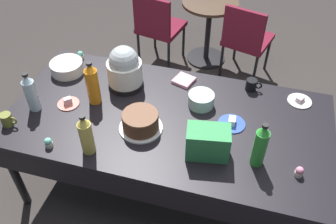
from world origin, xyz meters
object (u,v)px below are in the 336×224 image
at_px(dessert_plate_cobalt, 232,123).
at_px(soda_carton, 208,142).
at_px(coffee_mug_olive, 7,120).
at_px(soda_bottle_lime_soda, 260,146).
at_px(glass_salad_bowl, 201,100).
at_px(soda_bottle_ginger_ale, 86,135).
at_px(ceramic_snack_bowl, 67,67).
at_px(cupcake_berry, 48,143).
at_px(maroon_chair_right, 246,37).
at_px(dessert_plate_white, 300,100).
at_px(soda_bottle_water, 31,93).
at_px(potluck_table, 168,124).
at_px(dessert_plate_coral, 68,103).
at_px(maroon_chair_left, 158,25).
at_px(slow_cooker, 124,69).
at_px(frosted_layer_cake, 140,122).
at_px(cupcake_cocoa, 80,55).
at_px(soda_bottle_orange_juice, 92,84).
at_px(cupcake_mint, 299,172).
at_px(coffee_mug_black, 252,85).
at_px(round_cafe_table, 209,21).

bearing_deg(dessert_plate_cobalt, soda_carton, -110.82).
relative_size(coffee_mug_olive, soda_carton, 0.45).
bearing_deg(coffee_mug_olive, soda_bottle_lime_soda, 4.24).
height_order(glass_salad_bowl, soda_bottle_ginger_ale, soda_bottle_ginger_ale).
bearing_deg(ceramic_snack_bowl, cupcake_berry, -71.41).
bearing_deg(coffee_mug_olive, maroon_chair_right, 54.81).
height_order(dessert_plate_white, maroon_chair_right, maroon_chair_right).
bearing_deg(soda_bottle_water, ceramic_snack_bowl, 87.44).
bearing_deg(potluck_table, soda_bottle_lime_soda, -20.71).
distance_m(dessert_plate_coral, maroon_chair_left, 1.70).
height_order(slow_cooker, soda_bottle_lime_soda, slow_cooker).
distance_m(frosted_layer_cake, dessert_plate_coral, 0.58).
bearing_deg(dessert_plate_cobalt, ceramic_snack_bowl, 170.03).
relative_size(potluck_table, cupcake_cocoa, 32.59).
bearing_deg(potluck_table, maroon_chair_right, 76.75).
bearing_deg(slow_cooker, maroon_chair_left, 97.00).
distance_m(dessert_plate_cobalt, soda_bottle_orange_juice, 0.99).
height_order(potluck_table, maroon_chair_left, maroon_chair_left).
relative_size(dessert_plate_white, cupcake_mint, 2.53).
height_order(dessert_plate_coral, cupcake_mint, cupcake_mint).
bearing_deg(soda_bottle_orange_juice, coffee_mug_black, 22.17).
bearing_deg(ceramic_snack_bowl, cupcake_cocoa, 84.64).
bearing_deg(soda_bottle_ginger_ale, dessert_plate_white, 33.48).
relative_size(coffee_mug_olive, coffee_mug_black, 0.98).
relative_size(glass_salad_bowl, cupcake_cocoa, 2.72).
height_order(soda_bottle_ginger_ale, maroon_chair_right, soda_bottle_ginger_ale).
xyz_separation_m(slow_cooker, glass_salad_bowl, (0.59, -0.06, -0.11)).
height_order(cupcake_mint, maroon_chair_right, maroon_chair_right).
bearing_deg(frosted_layer_cake, cupcake_berry, -149.08).
xyz_separation_m(soda_bottle_ginger_ale, round_cafe_table, (0.34, 2.25, -0.39)).
distance_m(frosted_layer_cake, dessert_plate_white, 1.16).
bearing_deg(ceramic_snack_bowl, coffee_mug_black, 6.82).
distance_m(soda_bottle_lime_soda, coffee_mug_olive, 1.63).
bearing_deg(dessert_plate_coral, coffee_mug_olive, -134.49).
xyz_separation_m(potluck_table, soda_bottle_ginger_ale, (-0.39, -0.42, 0.20)).
relative_size(glass_salad_bowl, cupcake_mint, 2.72).
xyz_separation_m(dessert_plate_cobalt, soda_bottle_water, (-1.35, -0.21, 0.13)).
bearing_deg(slow_cooker, soda_carton, -34.49).
xyz_separation_m(soda_bottle_lime_soda, coffee_mug_black, (-0.11, 0.69, -0.11)).
height_order(frosted_layer_cake, soda_bottle_water, soda_bottle_water).
distance_m(ceramic_snack_bowl, coffee_mug_olive, 0.65).
height_order(soda_bottle_water, coffee_mug_olive, soda_bottle_water).
height_order(cupcake_berry, soda_carton, soda_carton).
bearing_deg(slow_cooker, frosted_layer_cake, -57.58).
bearing_deg(cupcake_mint, coffee_mug_black, 116.14).
xyz_separation_m(glass_salad_bowl, coffee_mug_olive, (-1.20, -0.54, -0.00)).
height_order(cupcake_berry, soda_bottle_water, soda_bottle_water).
distance_m(dessert_plate_cobalt, round_cafe_table, 1.86).
height_order(frosted_layer_cake, dessert_plate_cobalt, frosted_layer_cake).
bearing_deg(cupcake_mint, potluck_table, 163.00).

